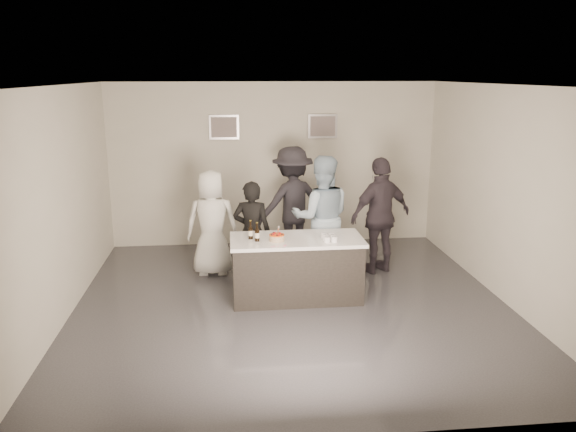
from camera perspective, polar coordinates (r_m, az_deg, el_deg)
The scene contains 19 objects.
floor at distance 7.98m, azimuth 0.38°, elevation -8.92°, with size 6.00×6.00×0.00m, color #3D3D42.
ceiling at distance 7.33m, azimuth 0.42°, elevation 13.16°, with size 6.00×6.00×0.00m, color white.
wall_back at distance 10.45m, azimuth -1.45°, elevation 5.25°, with size 6.00×0.04×3.00m, color beige.
wall_front at distance 4.66m, azimuth 4.55°, elevation -6.47°, with size 6.00×0.04×3.00m, color beige.
wall_left at distance 7.78m, azimuth -22.14°, elevation 1.01°, with size 0.04×6.00×3.00m, color beige.
wall_right at distance 8.39m, azimuth 21.23°, elevation 2.01°, with size 0.04×6.00×3.00m, color beige.
picture_left at distance 10.30m, azimuth -6.52°, elevation 8.96°, with size 0.54×0.04×0.44m, color #B2B2B7.
picture_right at distance 10.44m, azimuth 3.53°, elevation 9.10°, with size 0.54×0.04×0.44m, color #B2B2B7.
bar_counter at distance 8.02m, azimuth 0.88°, elevation -5.34°, with size 1.86×0.86×0.90m, color white.
cake at distance 7.75m, azimuth -1.15°, elevation -2.26°, with size 0.21×0.21×0.08m, color orange.
beer_bottle_a at distance 7.82m, azimuth -3.83°, elevation -1.42°, with size 0.07×0.07×0.26m, color black.
beer_bottle_b at distance 7.71m, azimuth -3.17°, elevation -1.65°, with size 0.07×0.07×0.26m, color black.
tumbler_cluster at distance 7.80m, azimuth 4.21°, elevation -2.17°, with size 0.19×0.30×0.08m, color gold.
candles at distance 7.52m, azimuth -1.08°, elevation -3.05°, with size 0.24×0.08×0.01m, color pink.
person_main_black at distance 8.55m, azimuth -3.68°, elevation -1.68°, with size 0.58×0.38×1.59m, color black.
person_main_blue at distance 8.74m, azimuth 3.42°, elevation -0.13°, with size 0.94×0.73×1.94m, color #9DB9CD.
person_guest_left at distance 8.96m, azimuth -7.73°, elevation -0.71°, with size 0.83×0.54×1.69m, color white.
person_guest_right at distance 9.08m, azimuth 9.38°, elevation 0.05°, with size 1.10×0.46×1.88m, color #352E36.
person_guest_back at distance 9.64m, azimuth 0.44°, elevation 1.31°, with size 1.26×0.72×1.95m, color black.
Camera 1 is at (-0.82, -7.28, 3.16)m, focal length 35.00 mm.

